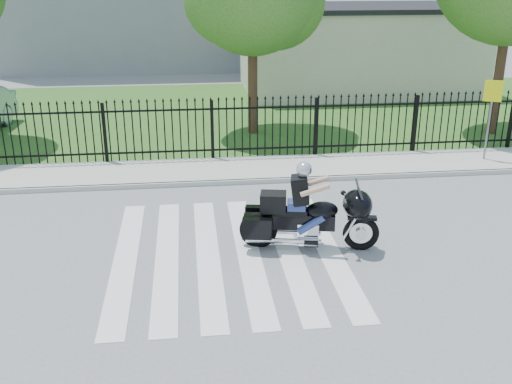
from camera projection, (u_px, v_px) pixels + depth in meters
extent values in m
plane|color=slate|center=(228.00, 254.00, 11.79)|extent=(120.00, 120.00, 0.00)
cube|color=#ADAAA3|center=(215.00, 171.00, 16.41)|extent=(40.00, 2.00, 0.12)
cube|color=#ADAAA3|center=(217.00, 183.00, 15.48)|extent=(40.00, 0.12, 0.12)
cube|color=#28541C|center=(205.00, 113.00, 22.93)|extent=(40.00, 12.00, 0.02)
cube|color=black|center=(213.00, 150.00, 17.23)|extent=(26.00, 0.04, 0.05)
cube|color=black|center=(212.00, 109.00, 16.81)|extent=(26.00, 0.04, 0.05)
cylinder|color=#382316|center=(253.00, 71.00, 19.57)|extent=(0.32, 0.32, 4.16)
cylinder|color=#382316|center=(501.00, 62.00, 19.40)|extent=(0.32, 0.32, 4.80)
cube|color=beige|center=(357.00, 51.00, 26.79)|extent=(10.00, 6.00, 3.50)
cube|color=black|center=(360.00, 7.00, 26.13)|extent=(10.20, 6.20, 0.20)
torus|color=black|center=(361.00, 233.00, 11.88)|extent=(0.74, 0.27, 0.72)
torus|color=black|center=(258.00, 230.00, 12.03)|extent=(0.78, 0.30, 0.77)
cube|color=black|center=(300.00, 221.00, 11.89)|extent=(1.39, 0.51, 0.32)
ellipsoid|color=black|center=(322.00, 210.00, 11.77)|extent=(0.72, 0.54, 0.35)
cube|color=black|center=(290.00, 211.00, 11.83)|extent=(0.73, 0.46, 0.11)
cube|color=silver|center=(308.00, 229.00, 11.94)|extent=(0.47, 0.39, 0.32)
ellipsoid|color=black|center=(357.00, 204.00, 11.67)|extent=(0.70, 0.85, 0.57)
cube|color=black|center=(273.00, 202.00, 11.79)|extent=(0.57, 0.49, 0.38)
cube|color=navy|center=(297.00, 206.00, 11.78)|extent=(0.41, 0.38, 0.19)
sphere|color=#B6BBBF|center=(304.00, 169.00, 11.50)|extent=(0.30, 0.30, 0.30)
cylinder|color=slate|center=(489.00, 122.00, 16.83)|extent=(0.06, 0.06, 2.16)
cube|color=#E6E70C|center=(494.00, 91.00, 16.49)|extent=(0.46, 0.24, 0.59)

